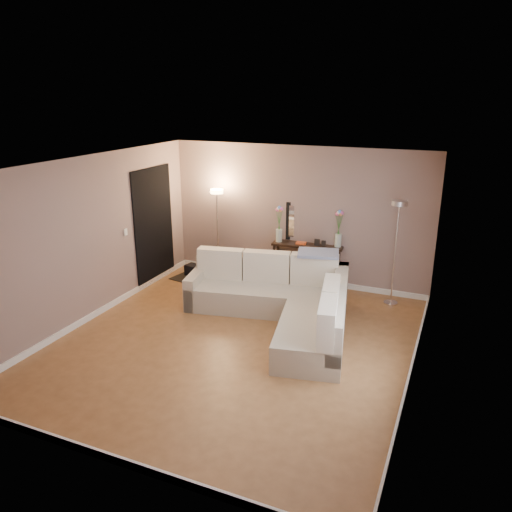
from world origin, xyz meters
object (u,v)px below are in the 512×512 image
at_px(floor_lamp_unlit, 397,232).
at_px(console_table, 303,262).
at_px(sectional_sofa, 284,300).
at_px(floor_lamp_lit, 217,215).

bearing_deg(floor_lamp_unlit, console_table, 170.59).
bearing_deg(console_table, floor_lamp_unlit, -9.41).
bearing_deg(sectional_sofa, console_table, 97.47).
relative_size(console_table, floor_lamp_lit, 0.78).
bearing_deg(floor_lamp_lit, floor_lamp_unlit, -1.91).
height_order(console_table, floor_lamp_lit, floor_lamp_lit).
xyz_separation_m(sectional_sofa, floor_lamp_lit, (-1.92, 1.46, 0.88)).
height_order(sectional_sofa, console_table, sectional_sofa).
bearing_deg(console_table, floor_lamp_lit, -174.38).
height_order(sectional_sofa, floor_lamp_unlit, floor_lamp_unlit).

